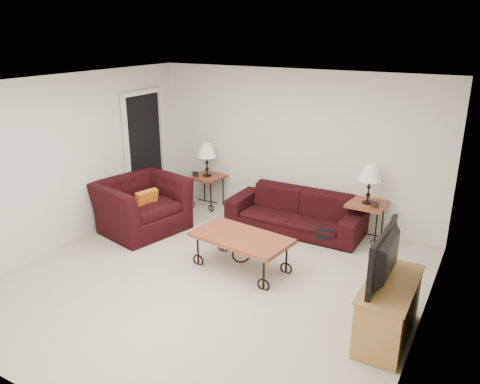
% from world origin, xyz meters
% --- Properties ---
extents(ground, '(5.00, 5.00, 0.00)m').
position_xyz_m(ground, '(0.00, 0.00, 0.00)').
color(ground, beige).
rests_on(ground, ground).
extents(wall_back, '(5.00, 0.02, 2.50)m').
position_xyz_m(wall_back, '(0.00, 2.50, 1.25)').
color(wall_back, silver).
rests_on(wall_back, ground).
extents(wall_front, '(5.00, 0.02, 2.50)m').
position_xyz_m(wall_front, '(0.00, -2.50, 1.25)').
color(wall_front, silver).
rests_on(wall_front, ground).
extents(wall_left, '(0.02, 5.00, 2.50)m').
position_xyz_m(wall_left, '(-2.50, 0.00, 1.25)').
color(wall_left, silver).
rests_on(wall_left, ground).
extents(wall_right, '(0.02, 5.00, 2.50)m').
position_xyz_m(wall_right, '(2.50, 0.00, 1.25)').
color(wall_right, silver).
rests_on(wall_right, ground).
extents(ceiling, '(5.00, 5.00, 0.00)m').
position_xyz_m(ceiling, '(0.00, 0.00, 2.50)').
color(ceiling, white).
rests_on(ceiling, wall_back).
extents(doorway, '(0.08, 0.94, 2.04)m').
position_xyz_m(doorway, '(-2.47, 1.65, 1.02)').
color(doorway, black).
rests_on(doorway, ground).
extents(sofa, '(2.17, 0.85, 0.63)m').
position_xyz_m(sofa, '(0.27, 2.02, 0.32)').
color(sofa, black).
rests_on(sofa, ground).
extents(side_table_left, '(0.59, 0.59, 0.59)m').
position_xyz_m(side_table_left, '(-1.53, 2.20, 0.29)').
color(side_table_left, '#9D4127').
rests_on(side_table_left, ground).
extents(side_table_right, '(0.56, 0.56, 0.60)m').
position_xyz_m(side_table_right, '(1.36, 2.20, 0.30)').
color(side_table_right, '#9D4127').
rests_on(side_table_right, ground).
extents(lamp_left, '(0.36, 0.36, 0.59)m').
position_xyz_m(lamp_left, '(-1.53, 2.20, 0.88)').
color(lamp_left, black).
rests_on(lamp_left, side_table_left).
extents(lamp_right, '(0.35, 0.35, 0.60)m').
position_xyz_m(lamp_right, '(1.36, 2.20, 0.90)').
color(lamp_right, black).
rests_on(lamp_right, side_table_right).
extents(photo_frame_left, '(0.12, 0.02, 0.10)m').
position_xyz_m(photo_frame_left, '(-1.68, 2.05, 0.64)').
color(photo_frame_left, black).
rests_on(photo_frame_left, side_table_left).
extents(photo_frame_right, '(0.12, 0.04, 0.10)m').
position_xyz_m(photo_frame_right, '(1.51, 2.05, 0.65)').
color(photo_frame_right, black).
rests_on(photo_frame_right, side_table_right).
extents(coffee_table, '(1.38, 0.86, 0.49)m').
position_xyz_m(coffee_table, '(0.17, 0.44, 0.24)').
color(coffee_table, '#9D4127').
rests_on(coffee_table, ground).
extents(armchair, '(1.38, 1.51, 0.84)m').
position_xyz_m(armchair, '(-1.88, 0.80, 0.42)').
color(armchair, black).
rests_on(armchair, ground).
extents(throw_pillow, '(0.18, 0.39, 0.38)m').
position_xyz_m(throw_pillow, '(-1.72, 0.75, 0.52)').
color(throw_pillow, orange).
rests_on(throw_pillow, armchair).
extents(tv_stand, '(0.45, 1.08, 0.65)m').
position_xyz_m(tv_stand, '(2.23, -0.10, 0.33)').
color(tv_stand, '#B77744').
rests_on(tv_stand, ground).
extents(television, '(0.13, 0.97, 0.56)m').
position_xyz_m(television, '(2.21, -0.10, 0.93)').
color(television, black).
rests_on(television, tv_stand).
extents(backpack, '(0.46, 0.41, 0.50)m').
position_xyz_m(backpack, '(0.89, 1.78, 0.25)').
color(backpack, black).
rests_on(backpack, ground).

